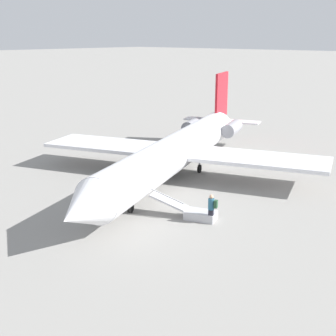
% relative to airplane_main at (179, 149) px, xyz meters
% --- Properties ---
extents(ground_plane, '(600.00, 600.00, 0.00)m').
position_rel_airplane_main_xyz_m(ground_plane, '(0.89, 0.31, -2.09)').
color(ground_plane, gray).
extents(airplane_main, '(28.58, 22.14, 6.99)m').
position_rel_airplane_main_xyz_m(airplane_main, '(0.00, 0.00, 0.00)').
color(airplane_main, silver).
rests_on(airplane_main, ground).
extents(boarding_stairs, '(2.30, 4.12, 1.73)m').
position_rel_airplane_main_xyz_m(boarding_stairs, '(6.12, 6.24, -1.72)').
color(boarding_stairs, '#B2B2B7').
rests_on(boarding_stairs, ground).
extents(passenger, '(0.43, 0.57, 1.74)m').
position_rel_airplane_main_xyz_m(passenger, '(6.07, 7.48, -1.09)').
color(passenger, '#23232D').
rests_on(passenger, ground).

